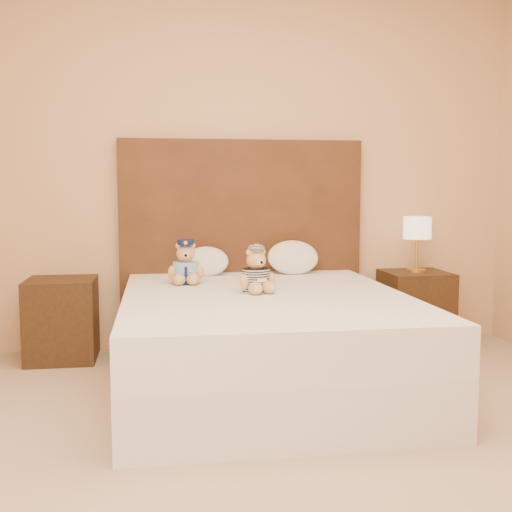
{
  "coord_description": "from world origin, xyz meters",
  "views": [
    {
      "loc": [
        -0.6,
        -2.39,
        1.15
      ],
      "look_at": [
        -0.01,
        1.45,
        0.74
      ],
      "focal_mm": 45.0,
      "sensor_mm": 36.0,
      "label": 1
    }
  ],
  "objects_px": {
    "nightstand_right": "(415,309)",
    "teddy_prisoner": "(256,270)",
    "nightstand_left": "(62,319)",
    "teddy_police": "(186,262)",
    "pillow_left": "(206,260)",
    "bed": "(265,341)",
    "lamp": "(417,231)",
    "pillow_right": "(293,256)"
  },
  "relations": [
    {
      "from": "nightstand_right",
      "to": "teddy_prisoner",
      "type": "xyz_separation_m",
      "value": [
        -1.29,
        -0.75,
        0.41
      ]
    },
    {
      "from": "nightstand_left",
      "to": "teddy_prisoner",
      "type": "bearing_deg",
      "value": -31.7
    },
    {
      "from": "teddy_police",
      "to": "pillow_left",
      "type": "relative_size",
      "value": 0.9
    },
    {
      "from": "teddy_police",
      "to": "bed",
      "type": "bearing_deg",
      "value": -45.14
    },
    {
      "from": "bed",
      "to": "pillow_left",
      "type": "xyz_separation_m",
      "value": [
        -0.27,
        0.83,
        0.38
      ]
    },
    {
      "from": "teddy_police",
      "to": "nightstand_right",
      "type": "bearing_deg",
      "value": 13.43
    },
    {
      "from": "bed",
      "to": "lamp",
      "type": "xyz_separation_m",
      "value": [
        1.25,
        0.8,
        0.57
      ]
    },
    {
      "from": "nightstand_left",
      "to": "teddy_prisoner",
      "type": "distance_m",
      "value": 1.48
    },
    {
      "from": "lamp",
      "to": "teddy_police",
      "type": "relative_size",
      "value": 1.45
    },
    {
      "from": "teddy_police",
      "to": "pillow_left",
      "type": "distance_m",
      "value": 0.4
    },
    {
      "from": "lamp",
      "to": "pillow_right",
      "type": "relative_size",
      "value": 1.1
    },
    {
      "from": "bed",
      "to": "pillow_right",
      "type": "xyz_separation_m",
      "value": [
        0.34,
        0.83,
        0.4
      ]
    },
    {
      "from": "teddy_prisoner",
      "to": "pillow_left",
      "type": "xyz_separation_m",
      "value": [
        -0.23,
        0.78,
        -0.02
      ]
    },
    {
      "from": "nightstand_right",
      "to": "teddy_prisoner",
      "type": "relative_size",
      "value": 2.1
    },
    {
      "from": "nightstand_left",
      "to": "pillow_left",
      "type": "height_order",
      "value": "pillow_left"
    },
    {
      "from": "bed",
      "to": "lamp",
      "type": "relative_size",
      "value": 5.0
    },
    {
      "from": "nightstand_left",
      "to": "nightstand_right",
      "type": "relative_size",
      "value": 1.0
    },
    {
      "from": "lamp",
      "to": "pillow_right",
      "type": "xyz_separation_m",
      "value": [
        -0.91,
        0.03,
        -0.17
      ]
    },
    {
      "from": "bed",
      "to": "pillow_right",
      "type": "bearing_deg",
      "value": 67.64
    },
    {
      "from": "nightstand_left",
      "to": "pillow_right",
      "type": "bearing_deg",
      "value": 1.08
    },
    {
      "from": "teddy_prisoner",
      "to": "lamp",
      "type": "bearing_deg",
      "value": 12.6
    },
    {
      "from": "bed",
      "to": "pillow_right",
      "type": "relative_size",
      "value": 5.49
    },
    {
      "from": "nightstand_right",
      "to": "bed",
      "type": "bearing_deg",
      "value": -147.38
    },
    {
      "from": "bed",
      "to": "pillow_left",
      "type": "height_order",
      "value": "pillow_left"
    },
    {
      "from": "bed",
      "to": "teddy_prisoner",
      "type": "bearing_deg",
      "value": 127.35
    },
    {
      "from": "nightstand_right",
      "to": "teddy_prisoner",
      "type": "bearing_deg",
      "value": -149.94
    },
    {
      "from": "bed",
      "to": "teddy_prisoner",
      "type": "xyz_separation_m",
      "value": [
        -0.04,
        0.05,
        0.41
      ]
    },
    {
      "from": "bed",
      "to": "nightstand_left",
      "type": "relative_size",
      "value": 3.64
    },
    {
      "from": "lamp",
      "to": "teddy_police",
      "type": "distance_m",
      "value": 1.72
    },
    {
      "from": "bed",
      "to": "nightstand_right",
      "type": "distance_m",
      "value": 1.48
    },
    {
      "from": "bed",
      "to": "teddy_prisoner",
      "type": "relative_size",
      "value": 7.65
    },
    {
      "from": "nightstand_right",
      "to": "lamp",
      "type": "bearing_deg",
      "value": 180.0
    },
    {
      "from": "nightstand_left",
      "to": "pillow_left",
      "type": "distance_m",
      "value": 1.05
    },
    {
      "from": "nightstand_left",
      "to": "pillow_left",
      "type": "xyz_separation_m",
      "value": [
        0.98,
        0.03,
        0.38
      ]
    },
    {
      "from": "nightstand_left",
      "to": "pillow_right",
      "type": "xyz_separation_m",
      "value": [
        1.59,
        0.03,
        0.4
      ]
    },
    {
      "from": "lamp",
      "to": "pillow_left",
      "type": "height_order",
      "value": "lamp"
    },
    {
      "from": "teddy_prisoner",
      "to": "nightstand_left",
      "type": "bearing_deg",
      "value": 130.85
    },
    {
      "from": "lamp",
      "to": "pillow_left",
      "type": "bearing_deg",
      "value": 178.87
    },
    {
      "from": "nightstand_left",
      "to": "teddy_prisoner",
      "type": "height_order",
      "value": "teddy_prisoner"
    },
    {
      "from": "pillow_left",
      "to": "pillow_right",
      "type": "xyz_separation_m",
      "value": [
        0.61,
        0.0,
        0.02
      ]
    },
    {
      "from": "nightstand_right",
      "to": "teddy_prisoner",
      "type": "height_order",
      "value": "teddy_prisoner"
    },
    {
      "from": "nightstand_left",
      "to": "lamp",
      "type": "relative_size",
      "value": 1.38
    }
  ]
}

